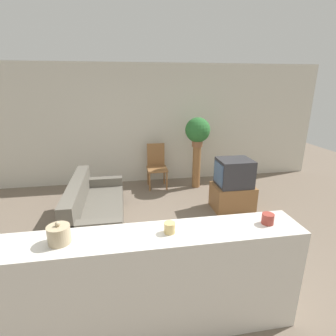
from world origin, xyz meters
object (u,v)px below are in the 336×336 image
object	(u,v)px
wooden_chair	(157,164)
potted_plant	(198,131)
decorative_bowl	(59,234)
couch	(95,212)
television	(234,173)

from	to	relation	value
wooden_chair	potted_plant	size ratio (longest dim) A/B	1.55
potted_plant	decorative_bowl	distance (m)	4.08
couch	potted_plant	size ratio (longest dim) A/B	2.90
television	wooden_chair	bearing A→B (deg)	132.04
couch	wooden_chair	distance (m)	2.07
television	decorative_bowl	distance (m)	3.41
television	decorative_bowl	world-z (taller)	decorative_bowl
couch	television	world-z (taller)	television
wooden_chair	decorative_bowl	distance (m)	3.92
couch	decorative_bowl	xyz separation A→B (m)	(-0.02, -2.02, 0.83)
couch	potted_plant	distance (m)	2.75
couch	potted_plant	world-z (taller)	potted_plant
television	wooden_chair	distance (m)	1.87
television	wooden_chair	xyz separation A→B (m)	(-1.25, 1.38, -0.19)
television	decorative_bowl	bearing A→B (deg)	-137.43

